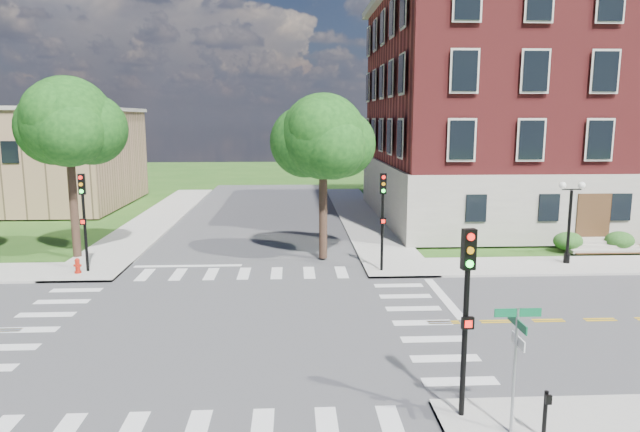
{
  "coord_description": "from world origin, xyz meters",
  "views": [
    {
      "loc": [
        2.38,
        -20.02,
        7.54
      ],
      "look_at": [
        3.64,
        5.18,
        3.2
      ],
      "focal_mm": 32.0,
      "sensor_mm": 36.0,
      "label": 1
    }
  ],
  "objects_px": {
    "traffic_signal_se": "(467,299)",
    "fire_hydrant": "(78,266)",
    "traffic_signal_ne": "(383,209)",
    "twin_lamp_west": "(570,217)",
    "push_button_post": "(545,413)",
    "traffic_signal_nw": "(84,210)",
    "street_sign_pole": "(516,346)"
  },
  "relations": [
    {
      "from": "traffic_signal_se",
      "to": "fire_hydrant",
      "type": "xyz_separation_m",
      "value": [
        -14.66,
        14.16,
        -2.72
      ]
    },
    {
      "from": "traffic_signal_ne",
      "to": "twin_lamp_west",
      "type": "relative_size",
      "value": 1.13
    },
    {
      "from": "twin_lamp_west",
      "to": "push_button_post",
      "type": "distance_m",
      "value": 18.25
    },
    {
      "from": "fire_hydrant",
      "to": "traffic_signal_nw",
      "type": "bearing_deg",
      "value": 45.71
    },
    {
      "from": "street_sign_pole",
      "to": "fire_hydrant",
      "type": "height_order",
      "value": "street_sign_pole"
    },
    {
      "from": "traffic_signal_se",
      "to": "street_sign_pole",
      "type": "xyz_separation_m",
      "value": [
        0.94,
        -0.87,
        -0.88
      ]
    },
    {
      "from": "traffic_signal_ne",
      "to": "fire_hydrant",
      "type": "relative_size",
      "value": 6.4
    },
    {
      "from": "fire_hydrant",
      "to": "traffic_signal_se",
      "type": "bearing_deg",
      "value": -44.0
    },
    {
      "from": "traffic_signal_se",
      "to": "street_sign_pole",
      "type": "relative_size",
      "value": 1.55
    },
    {
      "from": "fire_hydrant",
      "to": "traffic_signal_ne",
      "type": "bearing_deg",
      "value": -0.76
    },
    {
      "from": "traffic_signal_ne",
      "to": "fire_hydrant",
      "type": "xyz_separation_m",
      "value": [
        -14.82,
        0.2,
        -2.72
      ]
    },
    {
      "from": "traffic_signal_se",
      "to": "fire_hydrant",
      "type": "relative_size",
      "value": 6.4
    },
    {
      "from": "push_button_post",
      "to": "traffic_signal_nw",
      "type": "bearing_deg",
      "value": 135.34
    },
    {
      "from": "traffic_signal_se",
      "to": "street_sign_pole",
      "type": "distance_m",
      "value": 1.56
    },
    {
      "from": "traffic_signal_nw",
      "to": "street_sign_pole",
      "type": "relative_size",
      "value": 1.55
    },
    {
      "from": "push_button_post",
      "to": "fire_hydrant",
      "type": "bearing_deg",
      "value": 136.61
    },
    {
      "from": "traffic_signal_ne",
      "to": "traffic_signal_se",
      "type": "bearing_deg",
      "value": -90.66
    },
    {
      "from": "traffic_signal_se",
      "to": "traffic_signal_nw",
      "type": "distance_m",
      "value": 20.38
    },
    {
      "from": "traffic_signal_nw",
      "to": "fire_hydrant",
      "type": "distance_m",
      "value": 2.77
    },
    {
      "from": "traffic_signal_ne",
      "to": "twin_lamp_west",
      "type": "height_order",
      "value": "traffic_signal_ne"
    },
    {
      "from": "traffic_signal_nw",
      "to": "push_button_post",
      "type": "bearing_deg",
      "value": -44.66
    },
    {
      "from": "traffic_signal_nw",
      "to": "fire_hydrant",
      "type": "bearing_deg",
      "value": -134.29
    },
    {
      "from": "traffic_signal_se",
      "to": "push_button_post",
      "type": "distance_m",
      "value": 3.11
    },
    {
      "from": "traffic_signal_ne",
      "to": "street_sign_pole",
      "type": "xyz_separation_m",
      "value": [
        0.78,
        -14.83,
        -0.88
      ]
    },
    {
      "from": "traffic_signal_se",
      "to": "traffic_signal_nw",
      "type": "height_order",
      "value": "same"
    },
    {
      "from": "push_button_post",
      "to": "twin_lamp_west",
      "type": "bearing_deg",
      "value": 62.49
    },
    {
      "from": "traffic_signal_se",
      "to": "traffic_signal_nw",
      "type": "relative_size",
      "value": 1.0
    },
    {
      "from": "traffic_signal_se",
      "to": "push_button_post",
      "type": "xyz_separation_m",
      "value": [
        1.59,
        -1.21,
        -2.39
      ]
    },
    {
      "from": "twin_lamp_west",
      "to": "traffic_signal_ne",
      "type": "bearing_deg",
      "value": -174.45
    },
    {
      "from": "traffic_signal_ne",
      "to": "push_button_post",
      "type": "relative_size",
      "value": 4.0
    },
    {
      "from": "street_sign_pole",
      "to": "push_button_post",
      "type": "xyz_separation_m",
      "value": [
        0.65,
        -0.33,
        -1.51
      ]
    },
    {
      "from": "traffic_signal_se",
      "to": "twin_lamp_west",
      "type": "distance_m",
      "value": 17.96
    }
  ]
}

